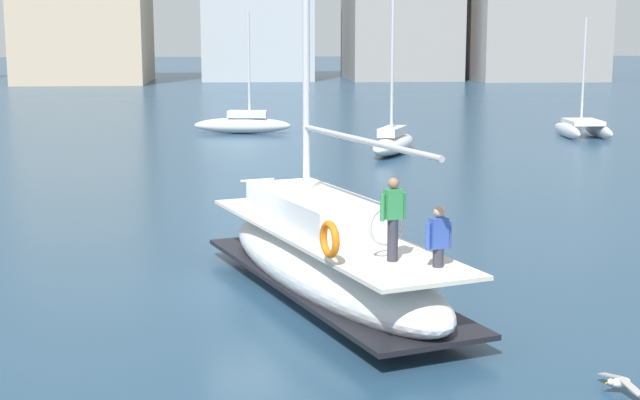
{
  "coord_description": "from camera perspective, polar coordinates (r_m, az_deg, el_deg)",
  "views": [
    {
      "loc": [
        -0.59,
        -20.85,
        5.68
      ],
      "look_at": [
        1.38,
        0.57,
        1.8
      ],
      "focal_mm": 52.41,
      "sensor_mm": 36.0,
      "label": 1
    }
  ],
  "objects": [
    {
      "name": "moored_sloop_far",
      "position": [
        44.21,
        4.5,
        3.58
      ],
      "size": [
        3.5,
        5.56,
        8.13
      ],
      "color": "white",
      "rests_on": "ground"
    },
    {
      "name": "main_sailboat",
      "position": [
        20.16,
        0.43,
        -3.49
      ],
      "size": [
        5.33,
        9.86,
        11.91
      ],
      "color": "white",
      "rests_on": "ground"
    },
    {
      "name": "ground_plane",
      "position": [
        21.62,
        -3.52,
        -5.03
      ],
      "size": [
        400.0,
        400.0,
        0.0
      ],
      "primitive_type": "plane",
      "color": "navy"
    },
    {
      "name": "seagull",
      "position": [
        15.88,
        17.83,
        -10.53
      ],
      "size": [
        0.48,
        1.01,
        0.17
      ],
      "color": "silver",
      "rests_on": "ground"
    },
    {
      "name": "moored_catamaran",
      "position": [
        53.28,
        -4.72,
        4.68
      ],
      "size": [
        5.65,
        2.05,
        6.77
      ],
      "color": "silver",
      "rests_on": "ground"
    },
    {
      "name": "moored_cutter_left",
      "position": [
        53.13,
        15.75,
        4.29
      ],
      "size": [
        2.49,
        4.7,
        6.47
      ],
      "color": "white",
      "rests_on": "ground"
    }
  ]
}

